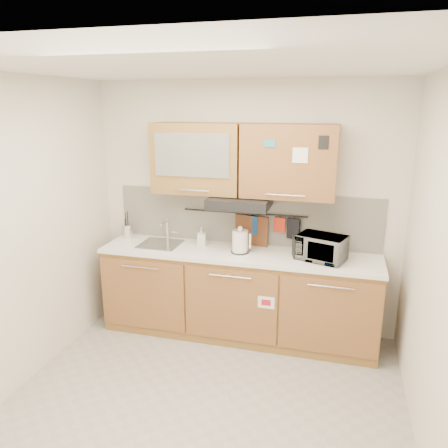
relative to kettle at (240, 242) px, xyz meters
The scene contains 21 objects.
floor 1.56m from the kettle, 91.21° to the right, with size 3.20×3.20×0.00m, color #9E9993.
ceiling 1.96m from the kettle, 91.21° to the right, with size 3.20×3.20×0.00m, color white.
wall_back 0.43m from the kettle, 94.32° to the left, with size 3.20×3.20×0.00m, color silver.
wall_left 2.02m from the kettle, 144.18° to the right, with size 3.00×3.00×0.00m, color silver.
wall_right 1.98m from the kettle, 36.66° to the right, with size 3.00×3.00×0.00m, color silver.
base_cabinet 0.63m from the kettle, 141.32° to the left, with size 2.80×0.64×0.88m.
countertop 0.13m from the kettle, 144.83° to the left, with size 2.82×0.62×0.04m, color white.
backsplash 0.36m from the kettle, 94.49° to the left, with size 2.80×0.02×0.56m, color silver.
upper_cabinets 0.82m from the kettle, 101.13° to the left, with size 1.82×0.37×0.70m.
range_hood 0.40m from the kettle, 107.72° to the left, with size 0.60×0.46×0.10m, color black.
sink 0.88m from the kettle, behind, with size 0.42×0.40×0.26m.
utensil_rail 0.36m from the kettle, 95.10° to the left, with size 0.02×0.02×1.30m, color black.
utensil_crock 1.34m from the kettle, behind, with size 0.14×0.14×0.30m.
kettle is the anchor object (origin of this frame).
toaster 0.65m from the kettle, ahead, with size 0.29×0.22×0.20m.
microwave 0.79m from the kettle, ahead, with size 0.44×0.30×0.24m, color #999999.
soap_bottle 0.47m from the kettle, 163.68° to the left, with size 0.09×0.09×0.19m, color #999999.
cutting_board 0.27m from the kettle, 77.08° to the left, with size 0.36×0.03×0.44m, color brown.
oven_mitt 0.29m from the kettle, 74.94° to the left, with size 0.12×0.03×0.20m, color navy.
dark_pouch 0.57m from the kettle, 27.90° to the left, with size 0.14×0.04×0.21m, color black.
pot_holder 0.46m from the kettle, 36.65° to the left, with size 0.12×0.02×0.15m, color red.
Camera 1 is at (0.95, -2.87, 2.36)m, focal length 35.00 mm.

